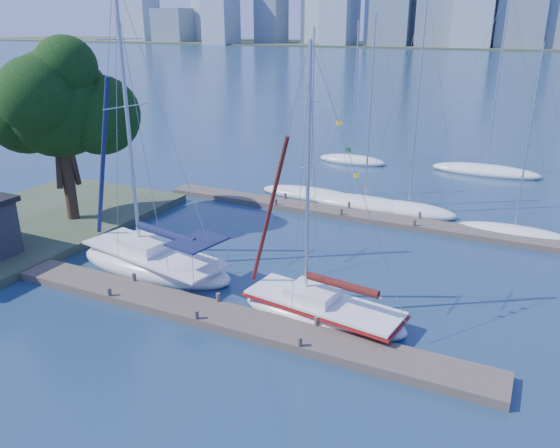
% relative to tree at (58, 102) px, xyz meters
% --- Properties ---
extents(ground, '(700.00, 700.00, 0.00)m').
position_rel_tree_xyz_m(ground, '(14.66, -6.41, -8.15)').
color(ground, '#18334F').
rests_on(ground, ground).
extents(near_dock, '(26.00, 2.00, 0.40)m').
position_rel_tree_xyz_m(near_dock, '(14.66, -6.41, -7.95)').
color(near_dock, '#4D4138').
rests_on(near_dock, ground).
extents(far_dock, '(30.00, 1.80, 0.36)m').
position_rel_tree_xyz_m(far_dock, '(16.66, 9.59, -7.97)').
color(far_dock, '#4D4138').
rests_on(far_dock, ground).
extents(shore, '(12.00, 22.00, 0.50)m').
position_rel_tree_xyz_m(shore, '(-2.34, -3.41, -7.90)').
color(shore, '#38472D').
rests_on(shore, ground).
extents(far_shore, '(800.00, 100.00, 1.50)m').
position_rel_tree_xyz_m(far_shore, '(14.66, 313.59, -8.15)').
color(far_shore, '#38472D').
rests_on(far_shore, ground).
extents(tree, '(9.13, 8.32, 12.11)m').
position_rel_tree_xyz_m(tree, '(0.00, 0.00, 0.00)').
color(tree, '#311F15').
rests_on(tree, ground).
extents(sailboat_navy, '(9.89, 4.84, 15.72)m').
position_rel_tree_xyz_m(sailboat_navy, '(9.29, -3.42, -6.99)').
color(sailboat_navy, white).
rests_on(sailboat_navy, ground).
extents(sailboat_maroon, '(8.07, 3.58, 12.68)m').
position_rel_tree_xyz_m(sailboat_maroon, '(19.45, -4.28, -7.12)').
color(sailboat_maroon, white).
rests_on(sailboat_maroon, ground).
extents(bg_boat_1, '(8.44, 4.58, 12.83)m').
position_rel_tree_xyz_m(bg_boat_1, '(11.83, 12.58, -7.90)').
color(bg_boat_1, white).
rests_on(bg_boat_1, ground).
extents(bg_boat_2, '(8.80, 4.32, 13.68)m').
position_rel_tree_xyz_m(bg_boat_2, '(16.34, 12.00, -7.87)').
color(bg_boat_2, white).
rests_on(bg_boat_2, ground).
extents(bg_boat_3, '(7.04, 3.70, 15.06)m').
position_rel_tree_xyz_m(bg_boat_3, '(19.53, 12.11, -7.85)').
color(bg_boat_3, white).
rests_on(bg_boat_3, ground).
extents(bg_boat_4, '(7.30, 2.86, 11.99)m').
position_rel_tree_xyz_m(bg_boat_4, '(26.58, 10.71, -7.92)').
color(bg_boat_4, white).
rests_on(bg_boat_4, ground).
extents(bg_boat_6, '(6.70, 2.69, 13.26)m').
position_rel_tree_xyz_m(bg_boat_6, '(11.12, 24.58, -7.88)').
color(bg_boat_6, white).
rests_on(bg_boat_6, ground).
extents(bg_boat_7, '(9.61, 4.00, 15.96)m').
position_rel_tree_xyz_m(bg_boat_7, '(23.22, 25.79, -7.85)').
color(bg_boat_7, white).
rests_on(bg_boat_7, ground).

